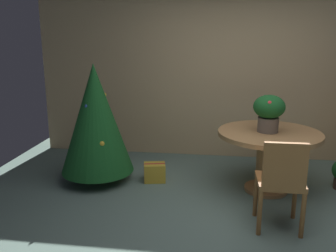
{
  "coord_description": "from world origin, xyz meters",
  "views": [
    {
      "loc": [
        -0.29,
        -3.24,
        1.81
      ],
      "look_at": [
        -0.79,
        0.39,
        0.89
      ],
      "focal_mm": 38.73,
      "sensor_mm": 36.0,
      "label": 1
    }
  ],
  "objects_px": {
    "wooden_chair_near": "(281,180)",
    "gift_box_gold": "(155,172)",
    "flower_vase": "(269,110)",
    "holiday_tree": "(96,119)",
    "round_dining_table": "(269,148)"
  },
  "relations": [
    {
      "from": "wooden_chair_near",
      "to": "gift_box_gold",
      "type": "distance_m",
      "value": 1.76
    },
    {
      "from": "flower_vase",
      "to": "holiday_tree",
      "type": "relative_size",
      "value": 0.29
    },
    {
      "from": "flower_vase",
      "to": "wooden_chair_near",
      "type": "height_order",
      "value": "flower_vase"
    },
    {
      "from": "round_dining_table",
      "to": "holiday_tree",
      "type": "distance_m",
      "value": 2.11
    },
    {
      "from": "wooden_chair_near",
      "to": "holiday_tree",
      "type": "bearing_deg",
      "value": 155.63
    },
    {
      "from": "wooden_chair_near",
      "to": "gift_box_gold",
      "type": "relative_size",
      "value": 2.99
    },
    {
      "from": "gift_box_gold",
      "to": "wooden_chair_near",
      "type": "bearing_deg",
      "value": -36.62
    },
    {
      "from": "round_dining_table",
      "to": "holiday_tree",
      "type": "relative_size",
      "value": 0.8
    },
    {
      "from": "holiday_tree",
      "to": "gift_box_gold",
      "type": "bearing_deg",
      "value": 5.72
    },
    {
      "from": "wooden_chair_near",
      "to": "holiday_tree",
      "type": "height_order",
      "value": "holiday_tree"
    },
    {
      "from": "flower_vase",
      "to": "holiday_tree",
      "type": "distance_m",
      "value": 2.07
    },
    {
      "from": "wooden_chair_near",
      "to": "gift_box_gold",
      "type": "bearing_deg",
      "value": 143.38
    },
    {
      "from": "round_dining_table",
      "to": "flower_vase",
      "type": "height_order",
      "value": "flower_vase"
    },
    {
      "from": "flower_vase",
      "to": "holiday_tree",
      "type": "xyz_separation_m",
      "value": [
        -2.07,
        0.04,
        -0.17
      ]
    },
    {
      "from": "round_dining_table",
      "to": "gift_box_gold",
      "type": "xyz_separation_m",
      "value": [
        -1.37,
        0.1,
        -0.41
      ]
    }
  ]
}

